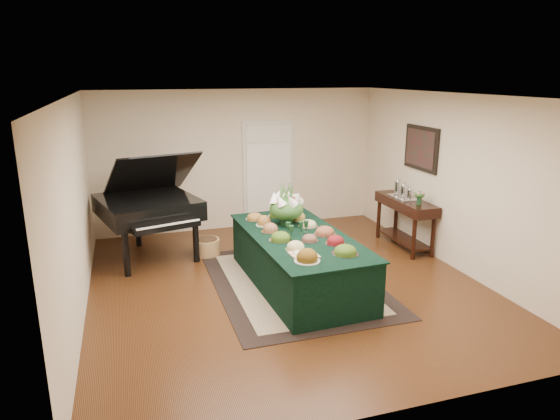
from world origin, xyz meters
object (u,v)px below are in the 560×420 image
object	(u,v)px
buffet_table	(299,260)
grand_piano	(149,206)
floral_centerpiece	(286,205)
mahogany_sideboard	(405,210)

from	to	relation	value
buffet_table	grand_piano	distance (m)	2.73
floral_centerpiece	grand_piano	xyz separation A→B (m)	(-1.95, 1.29, -0.19)
grand_piano	mahogany_sideboard	distance (m)	4.38
floral_centerpiece	mahogany_sideboard	size ratio (longest dim) A/B	0.38
grand_piano	buffet_table	bearing A→B (deg)	-42.89
buffet_table	mahogany_sideboard	world-z (taller)	mahogany_sideboard
buffet_table	grand_piano	bearing A→B (deg)	137.11
buffet_table	mahogany_sideboard	distance (m)	2.56
mahogany_sideboard	floral_centerpiece	bearing A→B (deg)	-168.45
buffet_table	grand_piano	world-z (taller)	grand_piano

